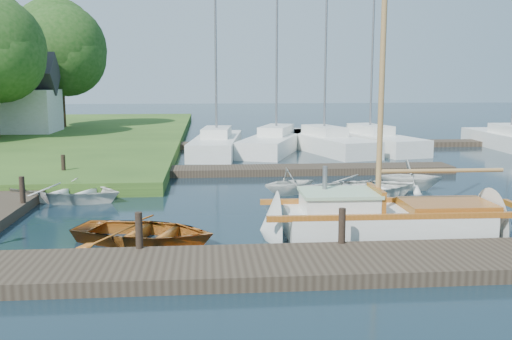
{
  "coord_description": "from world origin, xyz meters",
  "views": [
    {
      "loc": [
        -1.51,
        -17.22,
        3.94
      ],
      "look_at": [
        0.0,
        0.0,
        1.2
      ],
      "focal_mm": 40.0,
      "sensor_mm": 36.0,
      "label": 1
    }
  ],
  "objects": [
    {
      "name": "ground",
      "position": [
        0.0,
        0.0,
        0.0
      ],
      "size": [
        160.0,
        160.0,
        0.0
      ],
      "primitive_type": "plane",
      "color": "black",
      "rests_on": "ground"
    },
    {
      "name": "left_dock",
      "position": [
        -8.0,
        2.0,
        0.15
      ],
      "size": [
        2.2,
        18.0,
        0.3
      ],
      "primitive_type": "cube",
      "color": "#32281E",
      "rests_on": "ground"
    },
    {
      "name": "near_dock",
      "position": [
        0.0,
        -6.0,
        0.15
      ],
      "size": [
        18.0,
        2.2,
        0.3
      ],
      "primitive_type": "cube",
      "color": "#32281E",
      "rests_on": "ground"
    },
    {
      "name": "tender_a",
      "position": [
        -6.08,
        1.7,
        0.4
      ],
      "size": [
        4.56,
        3.96,
        0.79
      ],
      "primitive_type": "imported",
      "rotation": [
        0.0,
        0.0,
        1.18
      ],
      "color": "silver",
      "rests_on": "ground"
    },
    {
      "name": "pontoon",
      "position": [
        10.0,
        16.0,
        0.15
      ],
      "size": [
        30.0,
        1.6,
        0.3
      ],
      "primitive_type": "cube",
      "color": "#32281E",
      "rests_on": "ground"
    },
    {
      "name": "dinghy",
      "position": [
        -3.05,
        -3.53,
        0.37
      ],
      "size": [
        4.14,
        3.5,
        0.73
      ],
      "primitive_type": "imported",
      "rotation": [
        0.0,
        0.0,
        1.25
      ],
      "color": "brown",
      "rests_on": "ground"
    },
    {
      "name": "far_dock",
      "position": [
        2.0,
        6.5,
        0.15
      ],
      "size": [
        14.0,
        1.6,
        0.3
      ],
      "primitive_type": "cube",
      "color": "#32281E",
      "rests_on": "ground"
    },
    {
      "name": "sailboat",
      "position": [
        3.14,
        -3.51,
        0.34
      ],
      "size": [
        7.18,
        2.1,
        9.83
      ],
      "rotation": [
        0.0,
        0.0,
        -0.02
      ],
      "color": "silver",
      "rests_on": "ground"
    },
    {
      "name": "tender_b",
      "position": [
        1.36,
        2.01,
        0.52
      ],
      "size": [
        2.51,
        2.38,
        1.05
      ],
      "primitive_type": "imported",
      "rotation": [
        0.0,
        0.0,
        1.99
      ],
      "color": "silver",
      "rests_on": "ground"
    },
    {
      "name": "tender_d",
      "position": [
        5.84,
        2.51,
        0.59
      ],
      "size": [
        2.6,
        2.37,
        1.19
      ],
      "primitive_type": "imported",
      "rotation": [
        0.0,
        0.0,
        1.36
      ],
      "color": "silver",
      "rests_on": "ground"
    },
    {
      "name": "tree_7",
      "position": [
        -12.0,
        26.05,
        6.2
      ],
      "size": [
        6.83,
        6.83,
        9.38
      ],
      "color": "#332114",
      "rests_on": "shore"
    },
    {
      "name": "mooring_post_2",
      "position": [
        1.5,
        -5.0,
        0.7
      ],
      "size": [
        0.16,
        0.16,
        0.8
      ],
      "primitive_type": "cylinder",
      "color": "black",
      "rests_on": "near_dock"
    },
    {
      "name": "marina_boat_0",
      "position": [
        -0.95,
        13.53,
        0.58
      ],
      "size": [
        3.18,
        8.58,
        11.97
      ],
      "rotation": [
        0.0,
        0.0,
        1.45
      ],
      "color": "silver",
      "rests_on": "ground"
    },
    {
      "name": "marina_boat_1",
      "position": [
        2.42,
        14.5,
        0.56
      ],
      "size": [
        5.2,
        9.47,
        9.93
      ],
      "rotation": [
        0.0,
        0.0,
        1.23
      ],
      "color": "silver",
      "rests_on": "ground"
    },
    {
      "name": "marina_boat_3",
      "position": [
        7.86,
        14.66,
        0.58
      ],
      "size": [
        4.27,
        9.18,
        12.28
      ],
      "rotation": [
        0.0,
        0.0,
        1.81
      ],
      "color": "silver",
      "rests_on": "ground"
    },
    {
      "name": "mooring_post_5",
      "position": [
        -7.0,
        5.0,
        0.7
      ],
      "size": [
        0.16,
        0.16,
        0.8
      ],
      "primitive_type": "cylinder",
      "color": "black",
      "rests_on": "left_dock"
    },
    {
      "name": "tender_c",
      "position": [
        3.71,
        1.25,
        0.42
      ],
      "size": [
        4.53,
        3.64,
        0.84
      ],
      "primitive_type": "imported",
      "rotation": [
        0.0,
        0.0,
        1.77
      ],
      "color": "silver",
      "rests_on": "ground"
    },
    {
      "name": "mooring_post_1",
      "position": [
        -3.0,
        -5.0,
        0.7
      ],
      "size": [
        0.16,
        0.16,
        0.8
      ],
      "primitive_type": "cylinder",
      "color": "black",
      "rests_on": "near_dock"
    },
    {
      "name": "mooring_post_4",
      "position": [
        -7.0,
        0.0,
        0.7
      ],
      "size": [
        0.16,
        0.16,
        0.8
      ],
      "primitive_type": "cylinder",
      "color": "black",
      "rests_on": "left_dock"
    },
    {
      "name": "marina_boat_5",
      "position": [
        15.95,
        14.0,
        0.57
      ],
      "size": [
        2.49,
        8.72,
        10.71
      ],
      "rotation": [
        0.0,
        0.0,
        1.54
      ],
      "color": "silver",
      "rests_on": "ground"
    },
    {
      "name": "house_c",
      "position": [
        -14.0,
        22.0,
        2.58
      ],
      "size": [
        5.25,
        4.0,
        5.28
      ],
      "color": "beige",
      "rests_on": "shore"
    },
    {
      "name": "marina_boat_2",
      "position": [
        5.04,
        13.96,
        0.56
      ],
      "size": [
        4.47,
        8.95,
        10.42
      ],
      "rotation": [
        0.0,
        0.0,
        1.85
      ],
      "color": "silver",
      "rests_on": "ground"
    }
  ]
}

